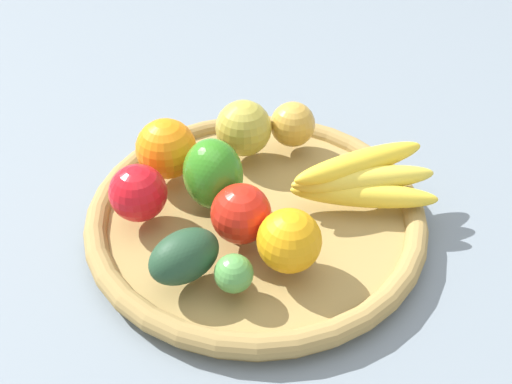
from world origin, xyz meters
TOP-DOWN VIEW (x-y plane):
  - ground_plane at (0.00, 0.00)m, footprint 2.40×2.40m
  - basket at (0.00, 0.00)m, footprint 0.44×0.44m
  - apple_0 at (0.08, -0.09)m, footprint 0.10×0.10m
  - apple_3 at (-0.02, 0.06)m, footprint 0.09×0.09m
  - banana_bunch at (-0.11, -0.09)m, footprint 0.18×0.17m
  - lime_0 at (-0.06, 0.13)m, footprint 0.06×0.06m
  - avocado at (0.00, 0.14)m, footprint 0.08×0.10m
  - apple_1 at (0.11, 0.10)m, footprint 0.09×0.09m
  - apple_2 at (0.03, -0.14)m, footprint 0.09×0.09m
  - orange_0 at (-0.09, 0.07)m, footprint 0.09×0.09m
  - orange_1 at (0.14, 0.01)m, footprint 0.11×0.11m
  - bell_pepper at (0.05, 0.03)m, footprint 0.11×0.11m

SIDE VIEW (x-z plane):
  - ground_plane at x=0.00m, z-range 0.00..0.00m
  - basket at x=0.00m, z-range 0.00..0.04m
  - lime_0 at x=-0.06m, z-range 0.04..0.08m
  - avocado at x=0.00m, z-range 0.04..0.09m
  - banana_bunch at x=-0.11m, z-range 0.04..0.10m
  - apple_2 at x=0.03m, z-range 0.04..0.10m
  - apple_1 at x=0.11m, z-range 0.04..0.11m
  - apple_3 at x=-0.02m, z-range 0.04..0.11m
  - orange_0 at x=-0.09m, z-range 0.04..0.11m
  - apple_0 at x=0.08m, z-range 0.04..0.12m
  - orange_1 at x=0.14m, z-range 0.04..0.12m
  - bell_pepper at x=0.05m, z-range 0.04..0.13m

